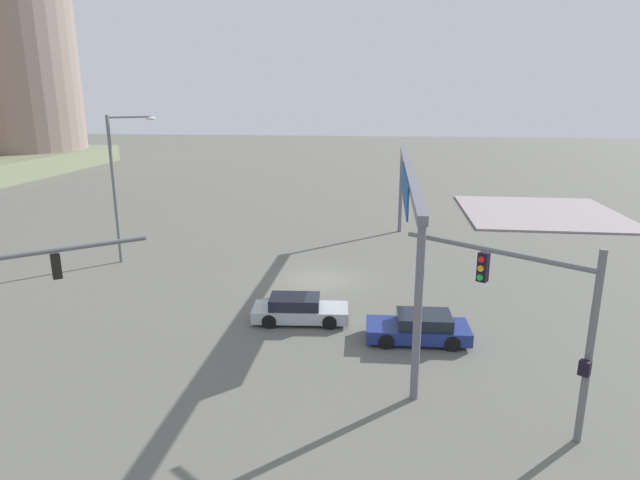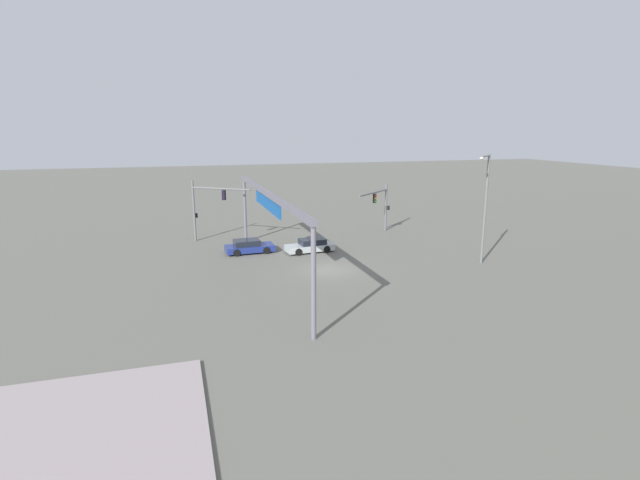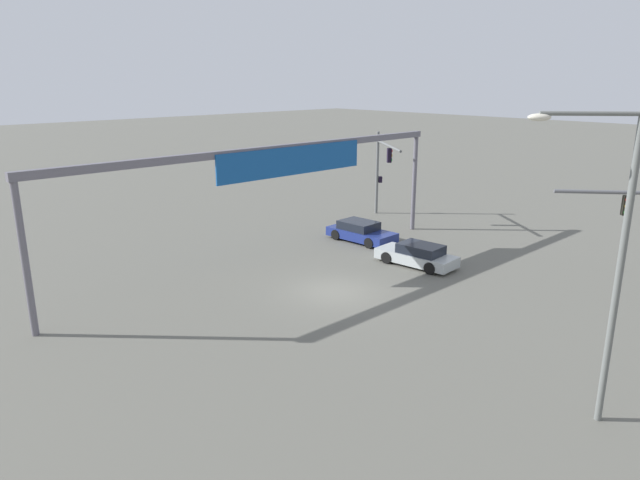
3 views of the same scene
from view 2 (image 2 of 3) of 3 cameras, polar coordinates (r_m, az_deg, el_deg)
The scene contains 7 objects.
ground_plane at distance 37.96m, azimuth 0.98°, elevation -3.60°, with size 233.23×233.23×0.00m, color #616057.
traffic_signal_near_corner at distance 48.01m, azimuth -13.35°, elevation 4.36°, with size 4.12×5.21×5.98m.
traffic_signal_opposite_side at distance 51.40m, azimuth 7.21°, elevation 4.55°, with size 4.19×5.13×5.10m.
streetlamp_curved_arm at distance 40.77m, azimuth 18.99°, elevation 4.36°, with size 2.13×2.32×8.99m.
overhead_sign_gantry at distance 35.90m, azimuth -6.22°, elevation 4.36°, with size 24.17×0.43×6.43m.
sedan_car_approaching at distance 43.36m, azimuth -1.15°, elevation -0.70°, with size 2.07×4.47×1.21m.
sedan_car_waiting_far at distance 43.54m, azimuth -8.44°, elevation -0.78°, with size 2.12×4.38×1.21m.
Camera 2 is at (34.56, -11.34, 10.86)m, focal length 26.95 mm.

